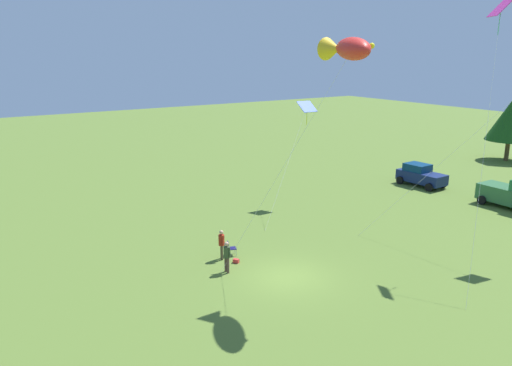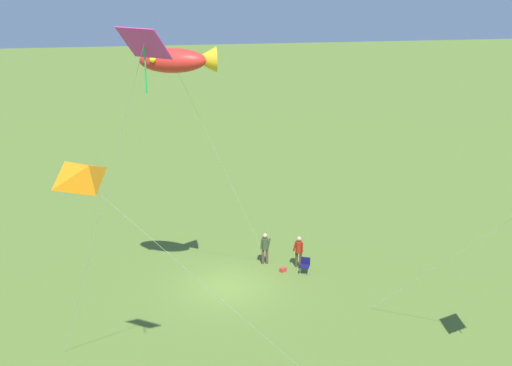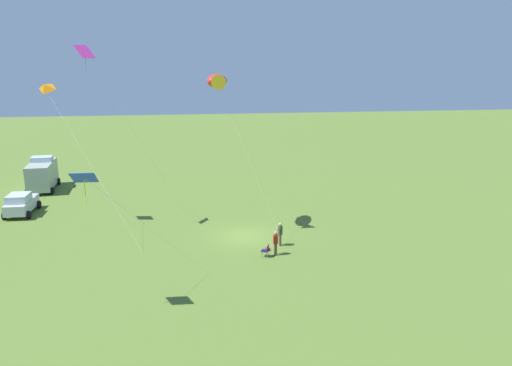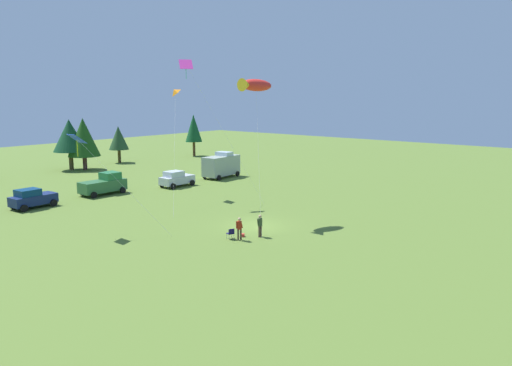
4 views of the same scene
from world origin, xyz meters
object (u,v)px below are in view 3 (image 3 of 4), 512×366
at_px(person_kite_flyer, 280,232).
at_px(van_motorhome_grey, 42,174).
at_px(folding_chair, 266,250).
at_px(kite_delta_orange, 44,88).
at_px(person_spectator, 276,241).
at_px(kite_diamond_rainbow, 87,56).
at_px(kite_large_fish, 217,81).
at_px(backpack_on_grass, 268,249).
at_px(kite_diamond_blue, 86,180).
at_px(car_silver_compact, 21,204).

distance_m(person_kite_flyer, van_motorhome_grey, 28.16).
xyz_separation_m(folding_chair, kite_delta_orange, (8.64, 15.80, 10.55)).
relative_size(person_spectator, kite_diamond_rainbow, 0.12).
bearing_deg(person_spectator, kite_delta_orange, -1.38).
height_order(person_spectator, kite_large_fish, kite_large_fish).
height_order(person_kite_flyer, kite_large_fish, kite_large_fish).
bearing_deg(backpack_on_grass, person_kite_flyer, -52.43).
xyz_separation_m(person_spectator, kite_delta_orange, (8.42, 16.48, 10.02)).
bearing_deg(backpack_on_grass, kite_diamond_rainbow, 63.41).
xyz_separation_m(person_spectator, van_motorhome_grey, (20.02, 20.74, 0.62)).
relative_size(kite_diamond_blue, kite_diamond_rainbow, 0.55).
distance_m(folding_chair, kite_diamond_rainbow, 19.23).
bearing_deg(kite_diamond_rainbow, person_spectator, -118.95).
distance_m(kite_large_fish, kite_diamond_rainbow, 9.70).
bearing_deg(backpack_on_grass, folding_chair, 165.91).
height_order(person_kite_flyer, van_motorhome_grey, van_motorhome_grey).
xyz_separation_m(person_kite_flyer, van_motorhome_grey, (18.34, 21.36, 0.62)).
bearing_deg(kite_diamond_rainbow, folding_chair, -121.04).
bearing_deg(kite_delta_orange, van_motorhome_grey, 20.13).
xyz_separation_m(van_motorhome_grey, kite_diamond_blue, (-26.28, -9.81, 5.66)).
xyz_separation_m(kite_large_fish, kite_diamond_rainbow, (1.28, 9.44, 1.81)).
distance_m(person_spectator, van_motorhome_grey, 28.83).
bearing_deg(kite_diamond_blue, van_motorhome_grey, 20.48).
xyz_separation_m(kite_delta_orange, kite_diamond_rainbow, (-1.28, -3.57, 2.34)).
xyz_separation_m(car_silver_compact, van_motorhome_grey, (8.16, 0.37, 0.69)).
relative_size(van_motorhome_grey, kite_diamond_rainbow, 0.39).
height_order(kite_diamond_blue, kite_diamond_rainbow, kite_diamond_rainbow).
bearing_deg(van_motorhome_grey, kite_diamond_rainbow, -153.19).
xyz_separation_m(kite_diamond_blue, kite_diamond_rainbow, (13.40, 1.99, 6.07)).
distance_m(person_spectator, kite_diamond_rainbow, 19.24).
height_order(car_silver_compact, kite_large_fish, kite_large_fish).
height_order(backpack_on_grass, kite_delta_orange, kite_delta_orange).
xyz_separation_m(backpack_on_grass, kite_diamond_blue, (-7.14, 10.51, 7.19)).
bearing_deg(person_spectator, backpack_on_grass, -39.33).
bearing_deg(kite_diamond_blue, person_spectator, -60.21).
height_order(person_kite_flyer, kite_diamond_rainbow, kite_diamond_rainbow).
xyz_separation_m(backpack_on_grass, kite_diamond_rainbow, (6.26, 12.50, 13.26)).
xyz_separation_m(van_motorhome_grey, kite_delta_orange, (-11.60, -4.25, 9.39)).
bearing_deg(person_kite_flyer, backpack_on_grass, 34.41).
height_order(backpack_on_grass, kite_diamond_rainbow, kite_diamond_rainbow).
bearing_deg(kite_diamond_rainbow, backpack_on_grass, -116.59).
bearing_deg(kite_large_fish, kite_diamond_blue, 148.39).
height_order(car_silver_compact, kite_delta_orange, kite_delta_orange).
bearing_deg(kite_large_fish, kite_delta_orange, 78.85).
height_order(folding_chair, kite_diamond_blue, kite_diamond_blue).
distance_m(backpack_on_grass, kite_delta_orange, 20.84).
distance_m(person_spectator, kite_diamond_blue, 14.07).
relative_size(folding_chair, kite_large_fish, 0.07).
relative_size(kite_large_fish, kite_diamond_rainbow, 0.86).
height_order(folding_chair, kite_delta_orange, kite_delta_orange).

